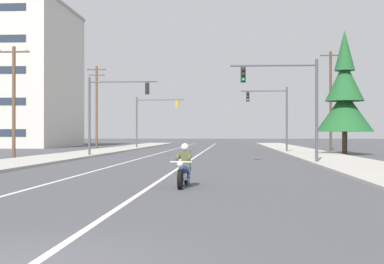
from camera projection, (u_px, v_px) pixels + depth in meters
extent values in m
cube|color=beige|center=(202.00, 153.00, 52.43)|extent=(0.16, 100.00, 0.01)
cube|color=beige|center=(161.00, 153.00, 52.69)|extent=(0.16, 100.00, 0.01)
cube|color=#ADA89E|center=(313.00, 154.00, 46.79)|extent=(4.40, 110.00, 0.14)
cube|color=#ADA89E|center=(83.00, 154.00, 48.12)|extent=(4.40, 110.00, 0.14)
cylinder|color=black|center=(180.00, 180.00, 17.82)|extent=(0.16, 0.65, 0.64)
cylinder|color=black|center=(187.00, 176.00, 19.36)|extent=(0.16, 0.65, 0.64)
cylinder|color=silver|center=(181.00, 169.00, 17.92)|extent=(0.09, 0.33, 0.68)
sphere|color=white|center=(180.00, 164.00, 17.78)|extent=(0.20, 0.20, 0.20)
cylinder|color=silver|center=(181.00, 162.00, 17.97)|extent=(0.70, 0.08, 0.04)
ellipsoid|color=navy|center=(183.00, 169.00, 18.47)|extent=(0.35, 0.58, 0.28)
cube|color=silver|center=(184.00, 176.00, 18.59)|extent=(0.27, 0.45, 0.24)
cube|color=black|center=(185.00, 170.00, 18.91)|extent=(0.31, 0.54, 0.12)
cube|color=navy|center=(187.00, 167.00, 19.31)|extent=(0.22, 0.37, 0.08)
cylinder|color=silver|center=(181.00, 177.00, 19.01)|extent=(0.11, 0.55, 0.08)
cube|color=#4C512D|center=(185.00, 159.00, 18.87)|extent=(0.37, 0.26, 0.56)
sphere|color=silver|center=(185.00, 147.00, 18.85)|extent=(0.26, 0.26, 0.26)
cylinder|color=navy|center=(188.00, 171.00, 18.71)|extent=(0.17, 0.45, 0.30)
cylinder|color=navy|center=(188.00, 180.00, 18.53)|extent=(0.12, 0.16, 0.35)
cylinder|color=#4C512D|center=(190.00, 157.00, 18.59)|extent=(0.13, 0.53, 0.27)
cylinder|color=navy|center=(180.00, 171.00, 18.75)|extent=(0.17, 0.45, 0.30)
cylinder|color=navy|center=(179.00, 180.00, 18.57)|extent=(0.12, 0.16, 0.35)
cylinder|color=#4C512D|center=(178.00, 157.00, 18.64)|extent=(0.13, 0.53, 0.27)
cylinder|color=#47474C|center=(317.00, 112.00, 33.05)|extent=(0.18, 0.18, 6.20)
cylinder|color=#47474C|center=(273.00, 65.00, 33.21)|extent=(5.10, 0.15, 0.11)
cube|color=black|center=(243.00, 75.00, 33.31)|extent=(0.30, 0.24, 0.90)
sphere|color=black|center=(243.00, 70.00, 33.16)|extent=(0.18, 0.18, 0.18)
sphere|color=black|center=(243.00, 75.00, 33.15)|extent=(0.18, 0.18, 0.18)
sphere|color=green|center=(243.00, 80.00, 33.15)|extent=(0.18, 0.18, 0.18)
cylinder|color=#47474C|center=(89.00, 117.00, 43.72)|extent=(0.18, 0.18, 6.20)
cylinder|color=#47474C|center=(123.00, 82.00, 43.54)|extent=(5.37, 0.11, 0.11)
cube|color=black|center=(147.00, 89.00, 43.41)|extent=(0.30, 0.24, 0.90)
sphere|color=black|center=(148.00, 85.00, 43.57)|extent=(0.18, 0.18, 0.18)
sphere|color=black|center=(148.00, 89.00, 43.57)|extent=(0.18, 0.18, 0.18)
sphere|color=green|center=(148.00, 93.00, 43.57)|extent=(0.18, 0.18, 0.18)
cylinder|color=#47474C|center=(287.00, 120.00, 52.77)|extent=(0.18, 0.18, 6.20)
cylinder|color=#47474C|center=(264.00, 91.00, 52.93)|extent=(4.31, 0.11, 0.11)
cube|color=black|center=(248.00, 97.00, 53.03)|extent=(0.30, 0.24, 0.90)
sphere|color=black|center=(248.00, 94.00, 52.87)|extent=(0.18, 0.18, 0.18)
sphere|color=black|center=(248.00, 97.00, 52.87)|extent=(0.18, 0.18, 0.18)
sphere|color=green|center=(248.00, 100.00, 52.87)|extent=(0.18, 0.18, 0.18)
cylinder|color=#47474C|center=(137.00, 123.00, 67.02)|extent=(0.18, 0.18, 6.20)
cylinder|color=#47474C|center=(160.00, 100.00, 66.65)|extent=(5.75, 0.48, 0.11)
cube|color=#B79319|center=(177.00, 104.00, 66.38)|extent=(0.31, 0.26, 0.90)
sphere|color=black|center=(177.00, 102.00, 66.54)|extent=(0.18, 0.18, 0.18)
sphere|color=black|center=(177.00, 104.00, 66.54)|extent=(0.18, 0.18, 0.18)
sphere|color=green|center=(177.00, 107.00, 66.54)|extent=(0.18, 0.18, 0.18)
cylinder|color=brown|center=(14.00, 102.00, 41.83)|extent=(0.26, 0.26, 8.33)
cube|color=brown|center=(14.00, 52.00, 41.85)|extent=(2.39, 0.12, 0.12)
cylinder|color=slate|center=(1.00, 51.00, 41.91)|extent=(0.08, 0.08, 0.12)
cylinder|color=slate|center=(27.00, 50.00, 41.78)|extent=(0.08, 0.08, 0.12)
cylinder|color=#4C3828|center=(331.00, 101.00, 58.46)|extent=(0.26, 0.26, 10.40)
cube|color=#4C3828|center=(331.00, 55.00, 58.47)|extent=(2.19, 0.12, 0.12)
cylinder|color=slate|center=(322.00, 55.00, 58.54)|extent=(0.08, 0.08, 0.12)
cylinder|color=slate|center=(339.00, 54.00, 58.41)|extent=(0.08, 0.08, 0.12)
cylinder|color=brown|center=(97.00, 108.00, 65.39)|extent=(0.26, 0.26, 9.71)
cube|color=brown|center=(97.00, 70.00, 65.41)|extent=(2.27, 0.12, 0.12)
cylinder|color=slate|center=(89.00, 69.00, 65.47)|extent=(0.08, 0.08, 0.12)
cylinder|color=slate|center=(105.00, 69.00, 65.34)|extent=(0.08, 0.08, 0.12)
cube|color=brown|center=(97.00, 75.00, 65.41)|extent=(1.88, 0.12, 0.12)
cylinder|color=slate|center=(90.00, 74.00, 65.46)|extent=(0.08, 0.08, 0.12)
cylinder|color=slate|center=(103.00, 74.00, 65.35)|extent=(0.08, 0.08, 0.12)
cylinder|color=#423023|center=(345.00, 143.00, 47.59)|extent=(0.44, 0.44, 1.98)
cone|color=#1E5628|center=(345.00, 111.00, 47.60)|extent=(4.83, 4.83, 3.46)
cone|color=#1E5628|center=(345.00, 81.00, 47.61)|extent=(3.28, 3.28, 3.46)
cone|color=#1E5628|center=(345.00, 50.00, 47.62)|extent=(1.74, 1.74, 3.46)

